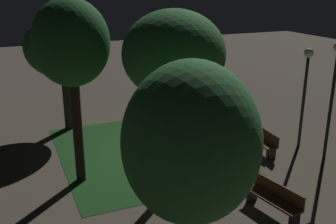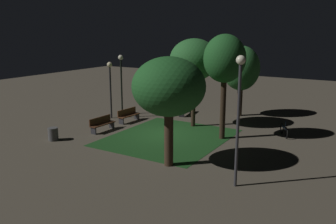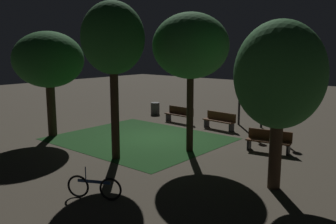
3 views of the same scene
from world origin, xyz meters
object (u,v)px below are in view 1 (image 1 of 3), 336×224
bench_corner (226,118)px  tree_right_canopy (63,48)px  lamp_post_plaza_west (306,80)px  tree_back_left (174,55)px  lamp_post_near_wall (334,81)px  tree_tall_center (71,45)px  tree_lawn_side (191,145)px  trash_bin (216,101)px  bench_front_left (262,139)px  bench_front_right (275,198)px

bench_corner → tree_right_canopy: tree_right_canopy is taller
bench_corner → lamp_post_plaza_west: bearing=-150.2°
tree_back_left → lamp_post_near_wall: (-0.29, -6.02, -1.29)m
tree_tall_center → tree_lawn_side: 6.11m
trash_bin → bench_front_left: bearing=169.0°
bench_front_right → tree_back_left: bearing=38.6°
lamp_post_near_wall → trash_bin: size_ratio=5.93×
tree_right_canopy → tree_lawn_side: 11.07m
bench_corner → trash_bin: bearing=-20.7°
tree_back_left → tree_right_canopy: (6.70, 2.18, -0.63)m
tree_back_left → tree_tall_center: tree_tall_center is taller
lamp_post_near_wall → trash_bin: lamp_post_near_wall is taller
bench_front_right → tree_lawn_side: size_ratio=0.37×
trash_bin → bench_front_right: bearing=160.3°
bench_front_left → trash_bin: size_ratio=2.49×
lamp_post_plaza_west → trash_bin: bearing=5.7°
tree_tall_center → tree_lawn_side: (-5.91, -1.12, -1.09)m
tree_right_canopy → bench_corner: bearing=-113.2°
lamp_post_near_wall → bench_front_right: bearing=119.4°
bench_corner → bench_front_right: same height
tree_right_canopy → trash_bin: (0.10, -7.56, -3.27)m
tree_right_canopy → trash_bin: tree_right_canopy is taller
tree_tall_center → lamp_post_plaza_west: 8.82m
tree_lawn_side → lamp_post_near_wall: 8.60m
tree_lawn_side → lamp_post_plaza_west: size_ratio=1.27×
lamp_post_near_wall → bench_front_left: bearing=48.5°
bench_corner → lamp_post_plaza_west: 4.03m
bench_front_left → trash_bin: bench_front_left is taller
bench_front_right → tree_tall_center: 7.42m
lamp_post_plaza_west → trash_bin: lamp_post_plaza_west is taller
tree_back_left → trash_bin: (6.80, -5.38, -3.90)m
bench_front_left → lamp_post_near_wall: bearing=-131.5°
bench_corner → tree_back_left: size_ratio=0.32×
bench_front_right → tree_lawn_side: bearing=116.8°
tree_back_left → tree_right_canopy: tree_back_left is taller
bench_front_left → bench_front_right: 4.41m
bench_front_left → lamp_post_plaza_west: size_ratio=0.46×
bench_front_right → tree_lawn_side: (-1.81, 3.58, 2.93)m
tree_right_canopy → trash_bin: bearing=-89.2°
trash_bin → bench_corner: bearing=159.3°
bench_corner → bench_front_right: 6.85m
bench_corner → tree_back_left: (-3.93, 4.29, 3.79)m
tree_right_canopy → lamp_post_plaza_west: bearing=-124.9°
bench_front_left → bench_front_right: (-3.78, 2.26, 0.00)m
lamp_post_plaza_west → bench_front_left: bearing=82.8°
tree_back_left → bench_front_right: bearing=-141.4°
tree_back_left → lamp_post_plaza_west: tree_back_left is taller
tree_tall_center → lamp_post_near_wall: tree_tall_center is taller
tree_back_left → lamp_post_near_wall: bearing=-92.8°
tree_tall_center → tree_right_canopy: bearing=-5.4°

